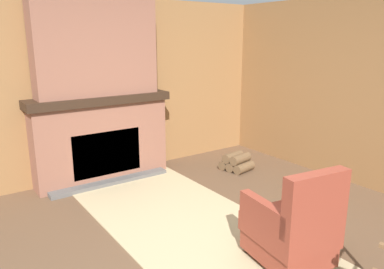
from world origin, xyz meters
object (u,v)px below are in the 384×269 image
at_px(storage_case, 146,87).
at_px(decorative_plate_on_mantel, 91,85).
at_px(firewood_stack, 237,162).
at_px(oil_lamp_vase, 66,92).
at_px(armchair, 292,229).

bearing_deg(storage_case, decorative_plate_on_mantel, -91.43).
distance_m(firewood_stack, oil_lamp_vase, 2.64).
bearing_deg(oil_lamp_vase, firewood_stack, 69.25).
xyz_separation_m(firewood_stack, storage_case, (-0.84, -1.06, 1.14)).
bearing_deg(armchair, storage_case, 4.32).
height_order(firewood_stack, storage_case, storage_case).
relative_size(oil_lamp_vase, decorative_plate_on_mantel, 0.78).
distance_m(oil_lamp_vase, storage_case, 1.16).
relative_size(firewood_stack, storage_case, 2.06).
bearing_deg(decorative_plate_on_mantel, oil_lamp_vase, -86.75).
distance_m(armchair, decorative_plate_on_mantel, 3.20).
bearing_deg(storage_case, oil_lamp_vase, -90.01).
bearing_deg(oil_lamp_vase, armchair, 17.92).
bearing_deg(armchair, oil_lamp_vase, 26.12).
height_order(firewood_stack, decorative_plate_on_mantel, decorative_plate_on_mantel).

